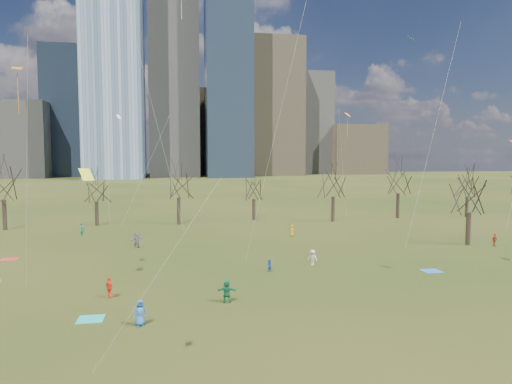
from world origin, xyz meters
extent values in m
plane|color=black|center=(0.00, 0.00, 0.00)|extent=(500.00, 500.00, 0.00)
cube|color=slate|center=(-35.00, 190.00, 59.00)|extent=(26.00, 26.00, 118.00)
cube|color=slate|center=(-8.00, 205.00, 47.50)|extent=(24.00, 24.00, 95.00)
cube|color=#384C66|center=(18.00, 195.00, 52.50)|extent=(22.00, 22.00, 105.00)
cube|color=#726347|center=(45.00, 215.00, 36.00)|extent=(28.00, 28.00, 72.00)
cube|color=#384C66|center=(-60.00, 220.00, 32.50)|extent=(25.00, 25.00, 65.00)
cube|color=slate|center=(70.00, 230.00, 29.00)|extent=(22.00, 22.00, 58.00)
cube|color=#726347|center=(5.00, 240.00, 24.00)|extent=(30.00, 30.00, 48.00)
cube|color=slate|center=(-85.00, 210.00, 18.00)|extent=(35.00, 30.00, 36.00)
cube|color=#726347|center=(95.00, 225.00, 14.00)|extent=(30.00, 28.00, 28.00)
cylinder|color=black|center=(-31.00, 39.00, 2.14)|extent=(0.55, 0.55, 4.28)
cylinder|color=black|center=(-19.00, 41.00, 1.80)|extent=(0.52, 0.52, 3.60)
cylinder|color=black|center=(-7.00, 40.00, 2.02)|extent=(0.54, 0.54, 4.05)
cylinder|color=black|center=(5.00, 43.00, 1.69)|extent=(0.51, 0.51, 3.38)
cylinder|color=black|center=(17.00, 39.00, 1.98)|extent=(0.54, 0.54, 3.96)
cylinder|color=black|center=(29.00, 41.00, 2.07)|extent=(0.54, 0.54, 4.14)
cylinder|color=black|center=(41.00, 40.00, 1.75)|extent=(0.52, 0.52, 3.51)
cylinder|color=black|center=(26.00, 18.00, 1.91)|extent=(0.53, 0.53, 3.83)
cube|color=#1CA897|center=(-12.68, 0.21, 0.01)|extent=(1.60, 1.50, 0.03)
cube|color=blue|center=(15.24, 7.64, 0.01)|extent=(1.60, 1.50, 0.03)
cube|color=#B12C23|center=(-23.85, 19.14, 0.01)|extent=(1.60, 1.50, 0.03)
imported|color=#2761AC|center=(-9.50, -1.46, 0.81)|extent=(0.88, 0.68, 1.61)
imported|color=#F53B1B|center=(-12.11, 4.51, 0.77)|extent=(0.81, 0.96, 1.54)
imported|color=#186F43|center=(-3.83, 2.00, 0.82)|extent=(1.58, 0.74, 1.63)
imported|color=#24479D|center=(0.83, 9.81, 0.57)|extent=(0.67, 0.70, 1.14)
imported|color=silver|center=(5.37, 11.62, 0.74)|extent=(1.06, 1.07, 1.48)
imported|color=#A02B16|center=(28.58, 16.86, 0.75)|extent=(0.95, 0.70, 1.50)
imported|color=slate|center=(-11.72, 22.77, 0.92)|extent=(1.75, 1.34, 1.84)
imported|color=orange|center=(7.32, 27.04, 0.76)|extent=(0.49, 0.74, 1.52)
imported|color=#1B7B4C|center=(-19.31, 31.69, 0.90)|extent=(0.74, 0.79, 1.81)
plane|color=orange|center=(-17.44, 3.46, 16.08)|extent=(1.10, 1.06, 0.29)
cylinder|color=silver|center=(-15.75, -1.06, 8.74)|extent=(3.39, 9.05, 14.69)
cylinder|color=orange|center=(-17.44, 3.46, 14.46)|extent=(0.04, 0.04, 2.70)
cylinder|color=silver|center=(0.57, 4.52, 13.65)|extent=(3.99, 9.01, 24.50)
cylinder|color=silver|center=(-9.52, 23.35, 14.83)|extent=(6.25, 3.22, 26.86)
cylinder|color=white|center=(-6.40, 24.94, 27.01)|extent=(0.04, 0.04, 2.10)
plane|color=green|center=(14.50, 11.12, 21.33)|extent=(1.02, 1.05, 0.49)
cylinder|color=silver|center=(15.19, 8.29, 11.36)|extent=(1.40, 5.67, 19.93)
plane|color=blue|center=(-15.79, 31.08, 28.36)|extent=(1.21, 1.24, 0.45)
cylinder|color=silver|center=(-15.38, 26.69, 14.88)|extent=(0.83, 8.81, 26.96)
plane|color=orange|center=(17.60, 34.87, 16.39)|extent=(1.23, 1.19, 0.61)
cylinder|color=silver|center=(15.39, 30.76, 8.90)|extent=(4.44, 8.26, 15.00)
cylinder|color=orange|center=(17.60, 34.87, 14.60)|extent=(0.04, 0.04, 3.00)
plane|color=yellow|center=(-10.72, -10.26, 9.57)|extent=(0.80, 0.75, 0.48)
cylinder|color=silver|center=(-8.24, -12.33, 5.49)|extent=(4.98, 4.16, 8.18)
plane|color=silver|center=(-14.30, 30.59, 15.26)|extent=(0.75, 0.75, 0.51)
cylinder|color=silver|center=(-11.12, 28.99, 8.33)|extent=(6.39, 3.23, 13.86)
camera|label=1|loc=(-7.15, -29.28, 10.30)|focal=32.00mm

